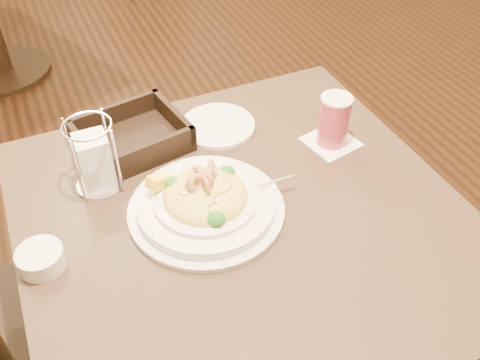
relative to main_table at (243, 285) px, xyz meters
name	(u,v)px	position (x,y,z in m)	size (l,w,h in m)	color
main_table	(243,285)	(0.00, 0.00, 0.00)	(0.90, 0.90, 0.76)	black
pasta_bowl	(206,201)	(-0.07, 0.04, 0.27)	(0.36, 0.32, 0.10)	white
drink_glass	(334,121)	(0.29, 0.13, 0.30)	(0.13, 0.13, 0.13)	white
bread_basket	(132,139)	(-0.15, 0.31, 0.26)	(0.27, 0.23, 0.07)	black
napkin_caddy	(95,160)	(-0.25, 0.21, 0.31)	(0.10, 0.10, 0.16)	silver
side_plate	(218,126)	(0.06, 0.30, 0.25)	(0.18, 0.18, 0.01)	white
butter_ramekin	(41,259)	(-0.40, 0.03, 0.26)	(0.09, 0.09, 0.04)	white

